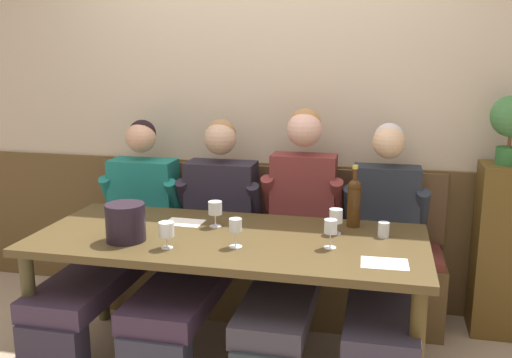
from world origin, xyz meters
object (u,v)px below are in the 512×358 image
at_px(person_right_seat, 294,238).
at_px(water_tumbler_left, 384,230).
at_px(dining_table, 229,251).
at_px(wine_glass_right_end, 235,226).
at_px(wine_glass_left_end, 331,228).
at_px(potted_plant, 512,121).
at_px(person_left_seat, 384,255).
at_px(wall_bench, 259,270).
at_px(person_center_right_seat, 204,238).
at_px(wine_bottle_amber_mid, 354,201).
at_px(wine_glass_by_bottle, 336,217).
at_px(wine_glass_mid_right, 167,231).
at_px(person_center_left_seat, 119,235).
at_px(ice_bucket, 125,222).
at_px(wine_glass_center_rear, 215,209).

xyz_separation_m(person_right_seat, water_tumbler_left, (0.49, -0.17, 0.14)).
bearing_deg(dining_table, wine_glass_right_end, -63.14).
height_order(wine_glass_left_end, potted_plant, potted_plant).
bearing_deg(wine_glass_right_end, person_left_seat, 32.92).
bearing_deg(person_left_seat, person_right_seat, 176.03).
bearing_deg(wall_bench, water_tumbler_left, -35.35).
relative_size(person_center_right_seat, wine_bottle_amber_mid, 3.89).
bearing_deg(wine_glass_left_end, potted_plant, 41.33).
bearing_deg(wine_glass_right_end, wine_glass_by_bottle, 34.88).
height_order(wine_glass_mid_right, potted_plant, potted_plant).
xyz_separation_m(dining_table, wine_glass_by_bottle, (0.53, 0.16, 0.17)).
bearing_deg(person_left_seat, wine_bottle_amber_mid, 177.16).
height_order(water_tumbler_left, potted_plant, potted_plant).
bearing_deg(wall_bench, person_center_left_seat, -152.79).
distance_m(wall_bench, potted_plant, 1.77).
distance_m(wall_bench, water_tumbler_left, 1.08).
xyz_separation_m(person_center_right_seat, wine_glass_right_end, (0.32, -0.49, 0.24)).
bearing_deg(dining_table, person_center_right_seat, 126.26).
xyz_separation_m(person_right_seat, wine_glass_right_end, (-0.21, -0.49, 0.20)).
xyz_separation_m(wall_bench, person_center_left_seat, (-0.78, -0.40, 0.31)).
bearing_deg(person_right_seat, wine_glass_by_bottle, -35.51).
distance_m(dining_table, water_tumbler_left, 0.80).
xyz_separation_m(ice_bucket, wine_bottle_amber_mid, (1.10, 0.49, 0.05)).
height_order(person_center_right_seat, water_tumbler_left, person_center_right_seat).
bearing_deg(wine_glass_by_bottle, wine_glass_left_end, -91.42).
bearing_deg(person_right_seat, ice_bucket, -146.00).
relative_size(dining_table, person_center_right_seat, 1.52).
relative_size(wine_glass_right_end, water_tumbler_left, 1.85).
height_order(wine_glass_left_end, wine_glass_right_end, same).
height_order(wall_bench, wine_glass_left_end, wall_bench).
bearing_deg(wine_glass_left_end, dining_table, 172.87).
xyz_separation_m(water_tumbler_left, potted_plant, (0.68, 0.59, 0.51)).
bearing_deg(person_left_seat, person_center_left_seat, 179.58).
height_order(wine_glass_by_bottle, wine_glass_right_end, wine_glass_right_end).
bearing_deg(dining_table, potted_plant, 27.27).
bearing_deg(person_center_left_seat, dining_table, -22.11).
height_order(wall_bench, wine_glass_center_rear, wall_bench).
bearing_deg(person_right_seat, wine_bottle_amber_mid, -4.55).
distance_m(person_center_right_seat, wine_glass_left_end, 0.90).
bearing_deg(wine_glass_by_bottle, dining_table, -162.97).
distance_m(water_tumbler_left, potted_plant, 1.03).
bearing_deg(wall_bench, wine_glass_center_rear, -101.22).
height_order(wine_glass_center_rear, water_tumbler_left, wine_glass_center_rear).
relative_size(wall_bench, person_right_seat, 1.72).
distance_m(wine_glass_left_end, water_tumbler_left, 0.35).
height_order(wall_bench, person_left_seat, person_left_seat).
height_order(dining_table, wine_bottle_amber_mid, wine_bottle_amber_mid).
height_order(person_center_left_seat, ice_bucket, person_center_left_seat).
relative_size(wall_bench, wine_bottle_amber_mid, 6.80).
xyz_separation_m(person_center_left_seat, wine_glass_center_rear, (0.66, -0.18, 0.25)).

